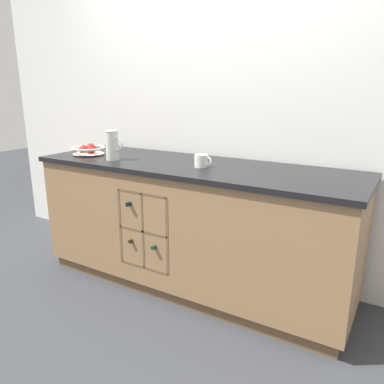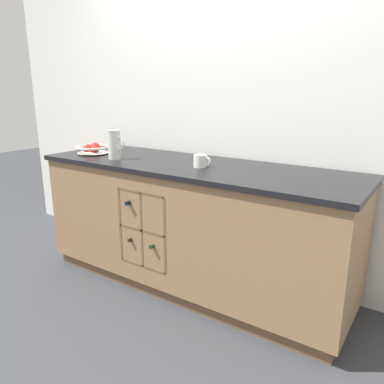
% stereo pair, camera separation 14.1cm
% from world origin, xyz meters
% --- Properties ---
extents(ground_plane, '(14.00, 14.00, 0.00)m').
position_xyz_m(ground_plane, '(0.00, 0.00, 0.00)').
color(ground_plane, '#383A3F').
extents(back_wall, '(4.67, 0.06, 2.55)m').
position_xyz_m(back_wall, '(0.00, 0.41, 1.27)').
color(back_wall, white).
rests_on(back_wall, ground_plane).
extents(kitchen_island, '(2.31, 0.74, 0.92)m').
position_xyz_m(kitchen_island, '(-0.00, -0.00, 0.46)').
color(kitchen_island, brown).
rests_on(kitchen_island, ground_plane).
extents(fruit_bowl, '(0.26, 0.26, 0.09)m').
position_xyz_m(fruit_bowl, '(-0.89, -0.10, 0.96)').
color(fruit_bowl, silver).
rests_on(fruit_bowl, kitchen_island).
extents(white_pitcher, '(0.15, 0.10, 0.21)m').
position_xyz_m(white_pitcher, '(-0.58, -0.16, 1.03)').
color(white_pitcher, silver).
rests_on(white_pitcher, kitchen_island).
extents(ceramic_mug, '(0.12, 0.09, 0.08)m').
position_xyz_m(ceramic_mug, '(0.11, -0.06, 0.96)').
color(ceramic_mug, white).
rests_on(ceramic_mug, kitchen_island).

